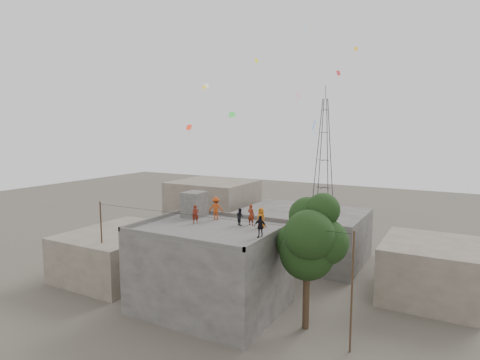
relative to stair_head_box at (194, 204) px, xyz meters
The scene contains 18 objects.
ground 8.21m from the stair_head_box, 39.09° to the right, with size 140.00×140.00×0.00m, color #4C483F.
main_building 5.78m from the stair_head_box, 39.09° to the right, with size 10.00×8.00×6.10m.
parapet 4.21m from the stair_head_box, 39.09° to the right, with size 10.00×8.00×0.30m.
stair_head_box is the anchor object (origin of this frame).
neighbor_west 9.34m from the stair_head_box, behind, with size 8.00×10.00×4.00m, color #635A4E.
neighbor_north 13.35m from the stair_head_box, 65.48° to the left, with size 12.00×9.00×5.00m, color #44423F.
neighbor_northwest 15.45m from the stair_head_box, 116.91° to the left, with size 9.00×8.00×7.00m, color #635A4E.
neighbor_east 19.35m from the stair_head_box, 23.28° to the left, with size 7.00×8.00×4.40m, color #635A4E.
tree 10.80m from the stair_head_box, 10.74° to the right, with size 4.90×4.60×9.10m.
utility_line 6.26m from the stair_head_box, 46.14° to the right, with size 20.12×0.62×7.40m.
transmission_tower 37.46m from the stair_head_box, 91.23° to the left, with size 2.97×2.97×20.01m.
person_red_adult 5.48m from the stair_head_box, ahead, with size 0.57×0.37×1.56m, color maroon.
person_orange_child 6.56m from the stair_head_box, ahead, with size 0.73×0.47×1.48m, color #C06616.
person_dark_child 4.84m from the stair_head_box, 10.60° to the right, with size 0.61×0.48×1.26m, color black.
person_dark_adult 8.21m from the stair_head_box, 23.18° to the right, with size 0.86×0.36×1.46m, color black.
person_orange_adult 2.22m from the stair_head_box, ahead, with size 1.16×0.67×1.80m, color #AC3D13.
person_red_child 2.61m from the stair_head_box, 52.92° to the right, with size 0.51×0.33×1.39m, color maroon.
kites 11.43m from the stair_head_box, 51.61° to the left, with size 13.14×13.33×10.05m.
Camera 1 is at (15.58, -23.69, 13.19)m, focal length 30.00 mm.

